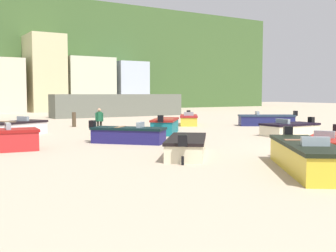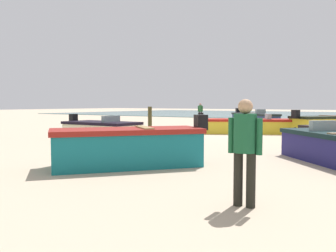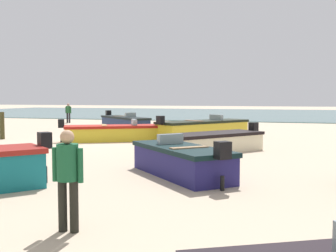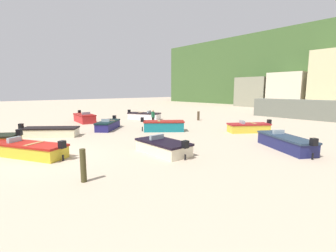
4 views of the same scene
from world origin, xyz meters
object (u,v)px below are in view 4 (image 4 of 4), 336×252
at_px(boat_navy_8, 108,125).
at_px(mooring_post_near_water, 198,116).
at_px(boat_yellow_6, 26,149).
at_px(boat_white_4, 144,116).
at_px(mooring_post_mid_beach, 83,166).
at_px(beach_walker_distant, 153,116).
at_px(boat_teal_9, 164,126).
at_px(boat_navy_10, 285,143).
at_px(boat_cream_3, 163,147).
at_px(boat_cream_1, 50,132).
at_px(boat_yellow_7, 249,128).
at_px(boat_red_5, 85,118).

relative_size(boat_navy_8, mooring_post_near_water, 3.26).
relative_size(boat_yellow_6, boat_navy_8, 1.40).
xyz_separation_m(boat_white_4, boat_navy_8, (4.12, -7.16, -0.02)).
height_order(mooring_post_mid_beach, beach_walker_distant, beach_walker_distant).
height_order(boat_navy_8, boat_teal_9, boat_teal_9).
xyz_separation_m(boat_teal_9, boat_navy_10, (10.18, 1.39, -0.04)).
distance_m(boat_cream_3, boat_navy_8, 10.12).
xyz_separation_m(boat_cream_1, boat_white_4, (-4.20, 12.30, 0.06)).
bearing_deg(boat_cream_1, boat_yellow_7, 93.17).
distance_m(boat_cream_1, boat_navy_8, 5.14).
height_order(boat_red_5, beach_walker_distant, beach_walker_distant).
height_order(boat_white_4, boat_yellow_6, boat_white_4).
height_order(boat_teal_9, boat_navy_10, boat_teal_9).
height_order(boat_cream_3, mooring_post_near_water, mooring_post_near_water).
distance_m(mooring_post_near_water, mooring_post_mid_beach, 21.05).
bearing_deg(mooring_post_near_water, boat_red_5, -123.98).
relative_size(boat_white_4, mooring_post_mid_beach, 3.13).
xyz_separation_m(boat_white_4, mooring_post_mid_beach, (15.34, -14.08, 0.25)).
xyz_separation_m(mooring_post_near_water, mooring_post_mid_beach, (10.06, -18.49, 0.14)).
bearing_deg(mooring_post_mid_beach, boat_navy_8, 148.36).
relative_size(boat_red_5, beach_walker_distant, 2.58).
relative_size(boat_cream_1, boat_navy_8, 1.18).
xyz_separation_m(boat_cream_1, boat_yellow_6, (5.26, -2.69, 0.01)).
bearing_deg(mooring_post_near_water, boat_navy_8, -95.72).
height_order(boat_white_4, boat_red_5, boat_red_5).
bearing_deg(boat_navy_8, mooring_post_mid_beach, 105.01).
distance_m(boat_cream_3, mooring_post_near_water, 15.88).
xyz_separation_m(boat_red_5, boat_navy_8, (6.42, -0.34, -0.07)).
distance_m(boat_cream_1, boat_red_5, 8.50).
relative_size(boat_yellow_6, boat_yellow_7, 1.35).
xyz_separation_m(boat_cream_1, boat_red_5, (-6.51, 5.48, 0.11)).
distance_m(boat_cream_1, boat_yellow_6, 5.91).
bearing_deg(boat_yellow_6, boat_cream_1, 34.08).
bearing_deg(boat_cream_1, mooring_post_mid_beach, 28.96).
relative_size(boat_navy_8, boat_navy_10, 0.83).
bearing_deg(mooring_post_near_water, boat_cream_1, -93.67).
xyz_separation_m(boat_cream_1, boat_teal_9, (4.13, 8.47, 0.10)).
relative_size(boat_red_5, boat_yellow_6, 0.83).
bearing_deg(boat_white_4, boat_navy_8, 1.53).
xyz_separation_m(boat_cream_1, boat_cream_3, (9.90, 3.52, 0.01)).
bearing_deg(beach_walker_distant, boat_navy_10, -2.87).
height_order(boat_yellow_7, mooring_post_near_water, boat_yellow_7).
height_order(boat_white_4, mooring_post_mid_beach, mooring_post_mid_beach).
distance_m(boat_red_5, mooring_post_mid_beach, 19.07).
height_order(boat_red_5, boat_navy_8, boat_red_5).
relative_size(boat_cream_1, boat_white_4, 0.98).
xyz_separation_m(boat_teal_9, mooring_post_near_water, (-3.06, 8.24, 0.07)).
xyz_separation_m(boat_cream_3, boat_navy_8, (-9.99, 1.62, 0.03)).
bearing_deg(mooring_post_near_water, beach_walker_distant, -95.69).
xyz_separation_m(boat_cream_3, boat_navy_10, (4.41, 6.35, 0.05)).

